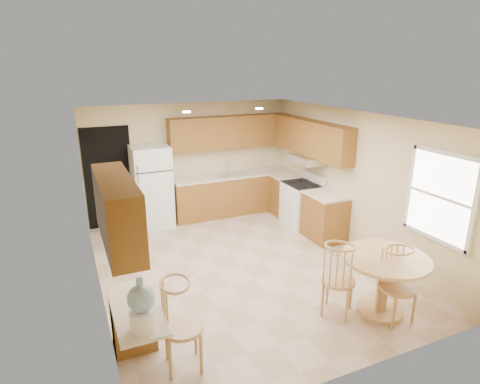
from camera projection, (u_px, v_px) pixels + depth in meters
name	position (u px, v px, depth m)	size (l,w,h in m)	color
floor	(241.00, 266.00, 6.80)	(5.50, 5.50, 0.00)	tan
ceiling	(241.00, 118.00, 6.04)	(4.50, 5.50, 0.02)	white
wall_back	(190.00, 160.00, 8.82)	(4.50, 0.02, 2.50)	beige
wall_front	(353.00, 274.00, 4.02)	(4.50, 0.02, 2.50)	beige
wall_left	(93.00, 217.00, 5.55)	(0.02, 5.50, 2.50)	beige
wall_right	(354.00, 181.00, 7.29)	(0.02, 5.50, 2.50)	beige
doorway	(109.00, 178.00, 8.19)	(0.90, 0.02, 2.10)	black
base_cab_back	(233.00, 194.00, 9.14)	(2.75, 0.60, 0.87)	brown
counter_back	(232.00, 175.00, 9.00)	(2.75, 0.63, 0.04)	beige
base_cab_right_a	(287.00, 196.00, 9.04)	(0.60, 0.59, 0.87)	brown
counter_right_a	(287.00, 177.00, 8.90)	(0.63, 0.59, 0.04)	beige
base_cab_right_b	(324.00, 217.00, 7.77)	(0.60, 0.80, 0.87)	brown
counter_right_b	(326.00, 195.00, 7.63)	(0.63, 0.80, 0.04)	beige
upper_cab_back	(230.00, 132.00, 8.83)	(2.75, 0.33, 0.70)	brown
upper_cab_right	(311.00, 138.00, 8.10)	(0.33, 2.42, 0.70)	brown
upper_cab_left	(117.00, 211.00, 4.04)	(0.33, 1.40, 0.70)	brown
sink	(231.00, 174.00, 8.99)	(0.78, 0.44, 0.01)	silver
range_hood	(307.00, 159.00, 8.17)	(0.50, 0.76, 0.14)	silver
desk_pedestal	(133.00, 320.00, 4.77)	(0.48, 0.42, 0.72)	brown
desk_top	(136.00, 309.00, 4.32)	(0.50, 1.20, 0.04)	beige
window	(441.00, 197.00, 5.59)	(0.06, 1.12, 1.30)	white
can_light_a	(186.00, 112.00, 6.90)	(0.14, 0.14, 0.02)	white
can_light_b	(259.00, 108.00, 7.44)	(0.14, 0.14, 0.02)	white
refrigerator	(152.00, 187.00, 8.27)	(0.75, 0.73, 1.71)	white
stove	(302.00, 204.00, 8.43)	(0.65, 0.76, 1.09)	white
dining_table	(384.00, 277.00, 5.36)	(1.14, 1.14, 0.85)	tan
chair_table_a	(344.00, 275.00, 5.26)	(0.45, 0.56, 1.02)	tan
chair_table_b	(404.00, 283.00, 5.09)	(0.45, 0.45, 1.01)	tan
chair_desk	(185.00, 322.00, 4.27)	(0.47, 0.61, 1.06)	tan
water_crock	(142.00, 307.00, 3.87)	(0.27, 0.27, 0.56)	white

